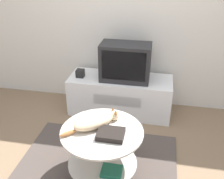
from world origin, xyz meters
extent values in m
plane|color=#7F664C|center=(0.00, 0.00, 0.00)|extent=(12.00, 12.00, 0.00)
cube|color=silver|center=(0.00, 1.48, 1.30)|extent=(8.00, 0.05, 2.60)
cube|color=#4C423D|center=(0.00, 0.00, 0.01)|extent=(1.56, 1.35, 0.02)
cube|color=white|center=(0.05, 1.15, 0.24)|extent=(1.31, 0.49, 0.49)
cube|color=silver|center=(0.05, 0.91, 0.29)|extent=(0.59, 0.01, 0.14)
cube|color=#232326|center=(0.11, 1.13, 0.72)|extent=(0.61, 0.33, 0.46)
cube|color=black|center=(0.11, 0.97, 0.73)|extent=(0.52, 0.01, 0.36)
cube|color=black|center=(-0.46, 1.10, 0.53)|extent=(0.10, 0.10, 0.10)
cylinder|color=#B2B2B7|center=(0.08, -0.01, 0.03)|extent=(0.31, 0.31, 0.01)
cylinder|color=#B7B7BC|center=(0.08, -0.01, 0.26)|extent=(0.04, 0.04, 0.48)
cylinder|color=beige|center=(0.08, -0.01, 0.15)|extent=(0.65, 0.65, 0.01)
cylinder|color=beige|center=(0.08, -0.01, 0.51)|extent=(0.74, 0.74, 0.02)
cube|color=#1E664C|center=(0.19, -0.14, 0.18)|extent=(0.18, 0.16, 0.04)
cube|color=beige|center=(-0.03, 0.13, 0.17)|extent=(0.16, 0.12, 0.01)
cube|color=black|center=(0.17, -0.08, 0.54)|extent=(0.23, 0.19, 0.05)
ellipsoid|color=beige|center=(-0.01, 0.03, 0.57)|extent=(0.40, 0.39, 0.11)
sphere|color=beige|center=(0.15, 0.18, 0.56)|extent=(0.09, 0.09, 0.09)
cone|color=#B2703D|center=(0.14, 0.20, 0.62)|extent=(0.04, 0.04, 0.04)
cone|color=#B2703D|center=(0.17, 0.16, 0.62)|extent=(0.04, 0.04, 0.04)
ellipsoid|color=#B2703D|center=(-0.19, -0.13, 0.54)|extent=(0.15, 0.14, 0.04)
camera|label=1|loc=(0.52, -1.82, 1.91)|focal=42.00mm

